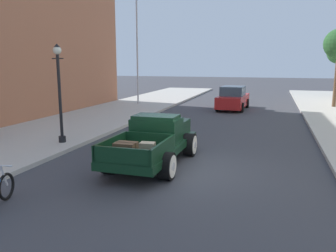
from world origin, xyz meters
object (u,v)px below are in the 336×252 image
hotrod_truck_dark_green (156,140)px  car_background_red (233,99)px  street_lamp_near (59,86)px  flagpole (140,29)px

hotrod_truck_dark_green → car_background_red: (0.98, 13.96, 0.01)m
car_background_red → street_lamp_near: size_ratio=1.14×
flagpole → street_lamp_near: bearing=-82.2°
hotrod_truck_dark_green → street_lamp_near: bearing=166.8°
car_background_red → flagpole: 8.67m
car_background_red → street_lamp_near: bearing=-112.2°
car_background_red → flagpole: size_ratio=0.48×
flagpole → hotrod_truck_dark_green: bearing=-66.6°
hotrod_truck_dark_green → flagpole: size_ratio=0.54×
street_lamp_near → flagpole: bearing=97.8°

